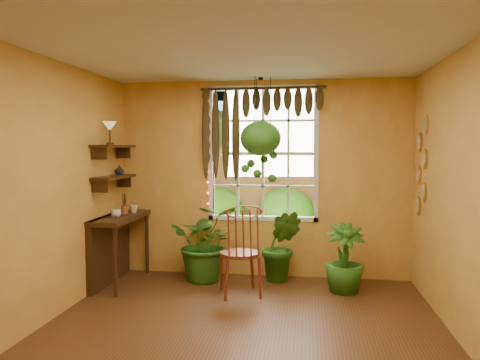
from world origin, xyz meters
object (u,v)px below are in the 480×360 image
object	(u,v)px
windsor_chair	(240,265)
counter_ledge	(113,241)
hanging_basket	(261,142)
potted_plant_left	(207,242)
potted_plant_mid	(281,246)

from	to	relation	value
windsor_chair	counter_ledge	bearing A→B (deg)	150.88
hanging_basket	counter_ledge	bearing A→B (deg)	-168.32
potted_plant_left	potted_plant_mid	size ratio (longest dim) A/B	1.08
counter_ledge	hanging_basket	size ratio (longest dim) A/B	0.86
counter_ledge	potted_plant_mid	bearing A→B (deg)	10.30
windsor_chair	hanging_basket	bearing A→B (deg)	55.47
hanging_basket	potted_plant_mid	bearing A→B (deg)	0.63
counter_ledge	potted_plant_mid	size ratio (longest dim) A/B	1.26
counter_ledge	potted_plant_left	world-z (taller)	potted_plant_left
potted_plant_left	potted_plant_mid	distance (m)	1.00
counter_ledge	potted_plant_left	xyz separation A→B (m)	(1.19, 0.29, -0.04)
potted_plant_left	potted_plant_mid	xyz separation A→B (m)	(0.99, 0.10, -0.04)
potted_plant_mid	hanging_basket	xyz separation A→B (m)	(-0.28, -0.00, 1.38)
counter_ledge	potted_plant_mid	world-z (taller)	potted_plant_mid
windsor_chair	potted_plant_mid	bearing A→B (deg)	36.01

